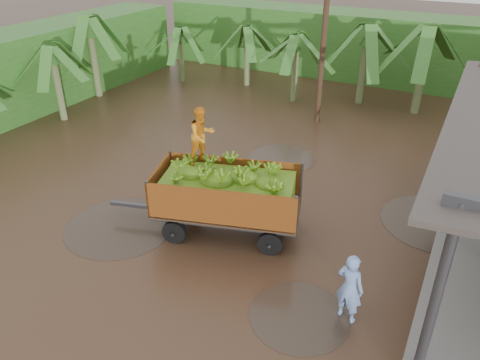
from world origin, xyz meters
name	(u,v)px	position (x,y,z in m)	size (l,w,h in m)	color
ground	(259,215)	(0.00, 0.00, 0.00)	(100.00, 100.00, 0.00)	black
hedge_north	(349,44)	(-2.00, 16.00, 1.80)	(22.00, 3.00, 3.60)	#2D661E
hedge_west	(32,68)	(-14.00, 4.00, 1.80)	(3.00, 18.00, 3.60)	#2D661E
banana_trailer	(227,192)	(-0.48, -1.14, 1.26)	(5.74, 3.04, 3.54)	#A65517
man_blue	(350,288)	(3.61, -2.93, 0.88)	(0.64, 0.42, 1.76)	#7B9FE1
utility_pole	(324,32)	(-1.04, 8.26, 3.95)	(1.20, 0.24, 7.80)	#47301E
banana_plants	(232,80)	(-4.54, 6.68, 1.84)	(25.28, 20.96, 4.12)	#2D661E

